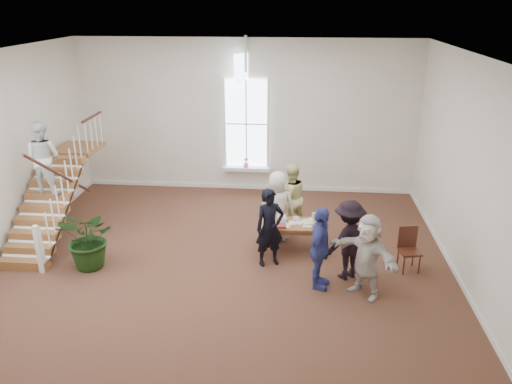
# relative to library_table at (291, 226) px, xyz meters

# --- Properties ---
(ground) EXTENTS (10.00, 10.00, 0.00)m
(ground) POSITION_rel_library_table_xyz_m (-1.45, -0.50, -0.62)
(ground) COLOR #4E2C1E
(ground) RESTS_ON ground
(room_shell) EXTENTS (10.49, 10.00, 10.00)m
(room_shell) POSITION_rel_library_table_xyz_m (-1.45, 3.89, -0.22)
(room_shell) COLOR beige
(room_shell) RESTS_ON ground
(staircase) EXTENTS (1.10, 4.10, 2.92)m
(staircase) POSITION_rel_library_table_xyz_m (-5.79, 0.24, 1.00)
(staircase) COLOR brown
(staircase) RESTS_ON ground
(library_table) EXTENTS (1.53, 0.82, 0.77)m
(library_table) POSITION_rel_library_table_xyz_m (0.00, 0.00, 0.00)
(library_table) COLOR brown
(library_table) RESTS_ON ground
(police_officer) EXTENTS (0.76, 0.65, 1.76)m
(police_officer) POSITION_rel_library_table_xyz_m (-0.46, -0.65, 0.26)
(police_officer) COLOR black
(police_officer) RESTS_ON ground
(elderly_woman) EXTENTS (0.87, 0.59, 1.73)m
(elderly_woman) POSITION_rel_library_table_xyz_m (-0.36, 0.60, 0.24)
(elderly_woman) COLOR silver
(elderly_woman) RESTS_ON ground
(person_yellow) EXTENTS (1.09, 1.02, 1.78)m
(person_yellow) POSITION_rel_library_table_xyz_m (-0.06, 1.10, 0.27)
(person_yellow) COLOR #E8E691
(person_yellow) RESTS_ON ground
(woman_cluster_a) EXTENTS (0.66, 1.09, 1.74)m
(woman_cluster_a) POSITION_rel_library_table_xyz_m (0.60, -1.51, 0.25)
(woman_cluster_a) COLOR #383F88
(woman_cluster_a) RESTS_ON ground
(woman_cluster_b) EXTENTS (1.28, 1.17, 1.73)m
(woman_cluster_b) POSITION_rel_library_table_xyz_m (1.20, -1.06, 0.24)
(woman_cluster_b) COLOR black
(woman_cluster_b) RESTS_ON ground
(woman_cluster_c) EXTENTS (1.50, 1.47, 1.72)m
(woman_cluster_c) POSITION_rel_library_table_xyz_m (1.50, -1.71, 0.24)
(woman_cluster_c) COLOR beige
(woman_cluster_c) RESTS_ON ground
(floor_plant) EXTENTS (1.55, 1.46, 1.38)m
(floor_plant) POSITION_rel_library_table_xyz_m (-4.30, -1.14, 0.07)
(floor_plant) COLOR black
(floor_plant) RESTS_ON ground
(side_chair) EXTENTS (0.49, 0.49, 0.97)m
(side_chair) POSITION_rel_library_table_xyz_m (2.54, -0.60, -0.08)
(side_chair) COLOR #35170E
(side_chair) RESTS_ON ground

